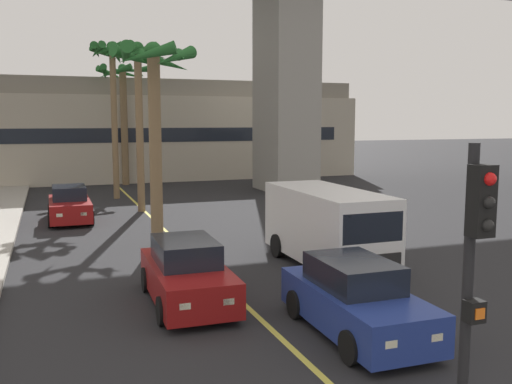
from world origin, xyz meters
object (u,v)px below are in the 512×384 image
(car_queue_second, at_px, (355,300))
(palm_tree_farthest_median, at_px, (113,69))
(palm_tree_near_median, at_px, (123,94))
(delivery_van, at_px, (327,225))
(traffic_light_median_near, at_px, (472,282))
(palm_tree_mid_median, at_px, (138,74))
(palm_tree_far_median, at_px, (155,90))
(car_queue_third, at_px, (187,274))
(car_queue_front, at_px, (70,205))

(car_queue_second, bearing_deg, palm_tree_farthest_median, 95.82)
(palm_tree_near_median, bearing_deg, car_queue_second, -88.18)
(car_queue_second, distance_m, palm_tree_farthest_median, 23.60)
(delivery_van, relative_size, traffic_light_median_near, 1.25)
(palm_tree_near_median, bearing_deg, palm_tree_mid_median, -93.65)
(palm_tree_far_median, bearing_deg, palm_tree_farthest_median, 89.82)
(car_queue_second, height_order, palm_tree_far_median, palm_tree_far_median)
(car_queue_third, distance_m, palm_tree_far_median, 8.06)
(car_queue_third, height_order, palm_tree_mid_median, palm_tree_mid_median)
(traffic_light_median_near, bearing_deg, palm_tree_mid_median, 90.13)
(traffic_light_median_near, height_order, palm_tree_near_median, palm_tree_near_median)
(palm_tree_near_median, height_order, palm_tree_far_median, palm_tree_near_median)
(traffic_light_median_near, bearing_deg, delivery_van, 70.51)
(car_queue_second, relative_size, delivery_van, 0.79)
(palm_tree_near_median, height_order, palm_tree_mid_median, palm_tree_near_median)
(car_queue_third, bearing_deg, delivery_van, 21.53)
(traffic_light_median_near, bearing_deg, car_queue_front, 99.33)
(car_queue_front, height_order, palm_tree_farthest_median, palm_tree_farthest_median)
(car_queue_front, xyz_separation_m, car_queue_third, (2.26, -12.68, 0.00))
(palm_tree_near_median, bearing_deg, palm_tree_far_median, -94.07)
(delivery_van, height_order, traffic_light_median_near, traffic_light_median_near)
(palm_tree_near_median, relative_size, palm_tree_farthest_median, 0.94)
(palm_tree_near_median, bearing_deg, palm_tree_farthest_median, -101.33)
(car_queue_second, bearing_deg, palm_tree_mid_median, 95.55)
(car_queue_second, bearing_deg, car_queue_third, 131.99)
(delivery_van, relative_size, palm_tree_farthest_median, 0.60)
(palm_tree_far_median, bearing_deg, traffic_light_median_near, -87.31)
(car_queue_second, distance_m, palm_tree_near_median, 29.90)
(car_queue_front, xyz_separation_m, delivery_van, (7.06, -10.78, 0.57))
(car_queue_third, height_order, delivery_van, delivery_van)
(palm_tree_mid_median, bearing_deg, delivery_van, -73.54)
(traffic_light_median_near, distance_m, palm_tree_mid_median, 22.95)
(car_queue_front, relative_size, car_queue_third, 0.99)
(delivery_van, relative_size, palm_tree_far_median, 0.74)
(car_queue_front, xyz_separation_m, palm_tree_farthest_median, (2.79, 6.73, 6.53))
(palm_tree_farthest_median, bearing_deg, traffic_light_median_near, -88.65)
(car_queue_front, height_order, delivery_van, delivery_van)
(car_queue_front, height_order, car_queue_third, same)
(car_queue_third, distance_m, delivery_van, 5.20)
(traffic_light_median_near, bearing_deg, car_queue_third, 98.15)
(car_queue_second, bearing_deg, delivery_van, 68.70)
(palm_tree_mid_median, bearing_deg, car_queue_front, -154.41)
(car_queue_front, distance_m, traffic_light_median_near, 21.37)
(car_queue_front, height_order, palm_tree_far_median, palm_tree_far_median)
(delivery_van, bearing_deg, palm_tree_far_median, 133.18)
(delivery_van, distance_m, traffic_light_median_near, 10.93)
(car_queue_second, xyz_separation_m, palm_tree_near_median, (-0.94, 29.38, 5.52))
(car_queue_third, relative_size, palm_tree_mid_median, 0.51)
(car_queue_front, height_order, palm_tree_near_median, palm_tree_near_median)
(car_queue_front, distance_m, car_queue_third, 12.88)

